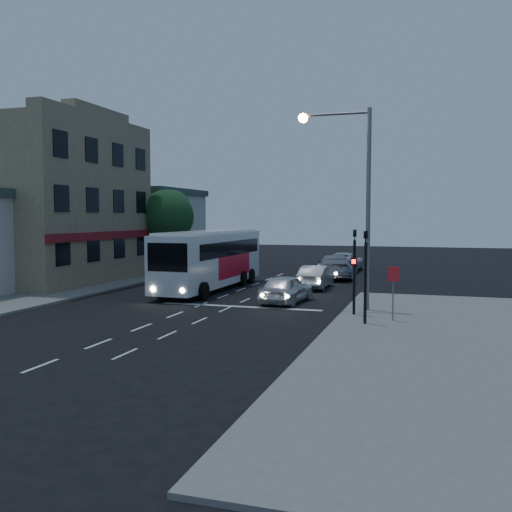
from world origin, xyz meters
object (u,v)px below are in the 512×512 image
(car_sedan_a, at_px, (316,277))
(streetlight, at_px, (354,185))
(traffic_signal_main, at_px, (354,261))
(regulatory_sign, at_px, (393,284))
(tour_bus, at_px, (210,258))
(car_sedan_c, at_px, (344,262))
(traffic_signal_side, at_px, (366,265))
(car_sedan_b, at_px, (334,267))
(street_tree, at_px, (167,214))
(car_suv, at_px, (286,289))

(car_sedan_a, relative_size, streetlight, 0.47)
(traffic_signal_main, height_order, regulatory_sign, traffic_signal_main)
(car_sedan_a, bearing_deg, tour_bus, 24.59)
(car_sedan_c, height_order, regulatory_sign, regulatory_sign)
(traffic_signal_main, relative_size, traffic_signal_side, 1.00)
(car_sedan_a, height_order, car_sedan_b, car_sedan_b)
(car_sedan_b, xyz_separation_m, streetlight, (3.09, -13.55, 4.90))
(car_sedan_c, xyz_separation_m, street_tree, (-12.33, -6.20, 3.75))
(car_sedan_c, xyz_separation_m, traffic_signal_main, (3.48, -20.45, 1.68))
(tour_bus, bearing_deg, car_suv, -32.24)
(tour_bus, bearing_deg, car_sedan_b, 55.49)
(car_sedan_c, distance_m, streetlight, 19.93)
(traffic_signal_main, relative_size, streetlight, 0.46)
(car_sedan_b, relative_size, streetlight, 0.64)
(traffic_signal_side, relative_size, streetlight, 0.46)
(regulatory_sign, relative_size, street_tree, 0.35)
(car_suv, distance_m, street_tree, 16.88)
(traffic_signal_main, bearing_deg, car_suv, 141.31)
(car_sedan_a, bearing_deg, car_suv, 88.02)
(car_sedan_a, bearing_deg, traffic_signal_side, 111.22)
(car_sedan_c, relative_size, traffic_signal_side, 1.30)
(traffic_signal_main, xyz_separation_m, street_tree, (-15.81, 14.25, 2.08))
(traffic_signal_main, bearing_deg, car_sedan_c, 99.65)
(car_sedan_b, bearing_deg, car_sedan_a, 76.65)
(regulatory_sign, bearing_deg, traffic_signal_main, 149.16)
(car_sedan_a, xyz_separation_m, car_sedan_c, (0.02, 11.27, 0.05))
(car_suv, relative_size, car_sedan_c, 0.79)
(car_sedan_b, distance_m, car_sedan_c, 5.48)
(car_sedan_c, distance_m, traffic_signal_side, 22.87)
(tour_bus, bearing_deg, streetlight, -29.04)
(car_suv, xyz_separation_m, street_tree, (-12.03, 11.22, 3.78))
(traffic_signal_main, bearing_deg, regulatory_sign, -30.84)
(car_suv, relative_size, regulatory_sign, 1.92)
(car_sedan_a, bearing_deg, streetlight, 113.27)
(car_sedan_b, distance_m, traffic_signal_main, 15.42)
(car_suv, distance_m, car_sedan_a, 6.16)
(car_sedan_a, relative_size, car_sedan_b, 0.73)
(tour_bus, xyz_separation_m, traffic_signal_main, (9.28, -6.61, 0.54))
(car_suv, bearing_deg, traffic_signal_main, 147.25)
(car_sedan_b, bearing_deg, streetlight, 91.00)
(tour_bus, xyz_separation_m, car_sedan_c, (5.80, 13.84, -1.14))
(tour_bus, distance_m, streetlight, 11.09)
(regulatory_sign, bearing_deg, streetlight, 128.75)
(tour_bus, xyz_separation_m, regulatory_sign, (10.98, -7.62, -0.29))
(car_suv, height_order, car_sedan_a, car_suv)
(car_sedan_b, relative_size, car_sedan_c, 1.07)
(traffic_signal_side, bearing_deg, traffic_signal_main, 109.49)
(car_suv, distance_m, streetlight, 6.33)
(car_sedan_a, relative_size, regulatory_sign, 1.91)
(car_sedan_b, bearing_deg, traffic_signal_main, 90.75)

